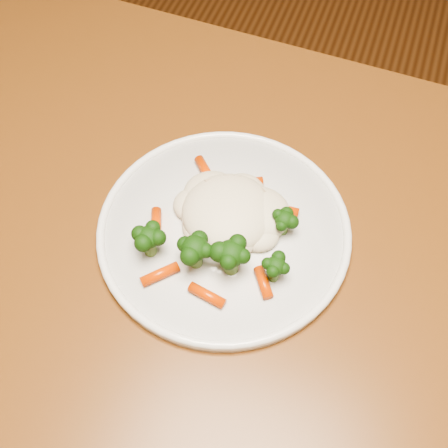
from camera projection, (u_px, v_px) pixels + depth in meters
The scene contains 3 objects.
dining_table at pixel (168, 296), 0.73m from camera, with size 1.27×0.88×0.75m.
plate at pixel (224, 231), 0.66m from camera, with size 0.30×0.30×0.01m, color white.
meal at pixel (224, 221), 0.64m from camera, with size 0.18×0.19×0.05m.
Camera 1 is at (0.12, -0.53, 1.32)m, focal length 45.00 mm.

